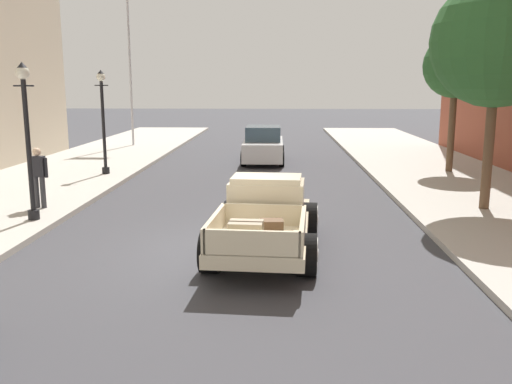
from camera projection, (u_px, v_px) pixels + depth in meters
name	position (u px, v px, depth m)	size (l,w,h in m)	color
ground_plane	(231.00, 250.00, 11.75)	(140.00, 140.00, 0.00)	#3D3D42
hotrod_truck_cream	(266.00, 215.00, 11.67)	(2.41, 5.02, 1.58)	beige
car_background_white	(263.00, 146.00, 24.81)	(1.88, 4.31, 1.65)	silver
pedestrian_sidewalk_left	(38.00, 174.00, 14.92)	(0.53, 0.22, 1.65)	#333338
street_lamp_near	(27.00, 130.00, 13.36)	(0.50, 0.32, 3.85)	black
street_lamp_far	(103.00, 114.00, 20.47)	(0.50, 0.32, 3.85)	black
flagpole	(133.00, 41.00, 29.70)	(1.74, 0.16, 9.16)	#B2B2B7
street_tree_nearest	(497.00, 42.00, 14.18)	(3.39, 3.39, 6.10)	brown
street_tree_second	(456.00, 67.00, 20.72)	(2.43, 2.43, 5.24)	brown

